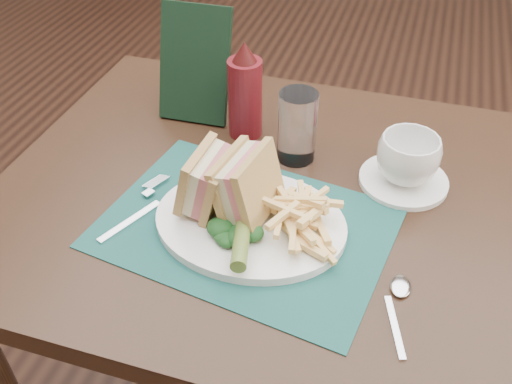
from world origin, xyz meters
TOP-DOWN VIEW (x-y plane):
  - floor at (0.00, 0.00)m, footprint 7.00×7.00m
  - table_main at (0.00, -0.50)m, footprint 0.90×0.75m
  - placemat at (-0.00, -0.60)m, footprint 0.48×0.37m
  - plate at (0.01, -0.60)m, footprint 0.30×0.24m
  - sandwich_half_a at (-0.09, -0.58)m, footprint 0.08×0.11m
  - sandwich_half_b at (-0.02, -0.58)m, footprint 0.10×0.12m
  - kale_garnish at (0.00, -0.64)m, footprint 0.11×0.08m
  - pickle_spear at (0.01, -0.66)m, footprint 0.05×0.12m
  - fries_pile at (0.08, -0.59)m, footprint 0.18×0.20m
  - fork at (-0.18, -0.61)m, footprint 0.10×0.17m
  - spoon at (0.24, -0.70)m, footprint 0.08×0.15m
  - saucer at (0.22, -0.42)m, footprint 0.20×0.20m
  - coffee_cup at (0.22, -0.42)m, footprint 0.15×0.15m
  - drinking_glass at (0.03, -0.40)m, footprint 0.08×0.08m
  - ketchup_bottle at (-0.08, -0.35)m, footprint 0.08×0.08m
  - check_presenter at (-0.19, -0.31)m, footprint 0.14×0.09m

SIDE VIEW (x-z plane):
  - floor at x=0.00m, z-range 0.00..0.00m
  - table_main at x=0.00m, z-range 0.00..0.75m
  - placemat at x=0.00m, z-range 0.75..0.75m
  - spoon at x=0.24m, z-range 0.75..0.76m
  - saucer at x=0.22m, z-range 0.75..0.76m
  - fork at x=-0.18m, z-range 0.75..0.76m
  - plate at x=0.01m, z-range 0.75..0.77m
  - kale_garnish at x=0.00m, z-range 0.77..0.79m
  - pickle_spear at x=0.01m, z-range 0.78..0.80m
  - fries_pile at x=0.08m, z-range 0.77..0.82m
  - coffee_cup at x=0.22m, z-range 0.76..0.84m
  - drinking_glass at x=0.03m, z-range 0.75..0.88m
  - sandwich_half_a at x=-0.09m, z-range 0.77..0.87m
  - sandwich_half_b at x=-0.02m, z-range 0.77..0.88m
  - ketchup_bottle at x=-0.08m, z-range 0.75..0.94m
  - check_presenter at x=-0.19m, z-range 0.75..0.96m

